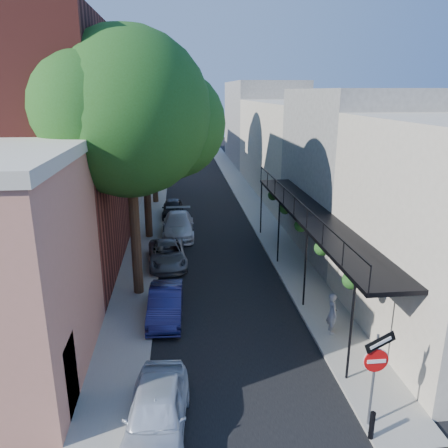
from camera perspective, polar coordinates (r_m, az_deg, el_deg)
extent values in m
cube|color=black|center=(39.46, -3.16, 3.97)|extent=(6.00, 64.00, 0.01)
cube|color=gray|center=(39.46, -8.98, 3.87)|extent=(2.00, 64.00, 0.12)
cube|color=gray|center=(39.83, 2.61, 4.18)|extent=(2.00, 64.00, 0.12)
cube|color=beige|center=(13.72, -19.47, -18.15)|extent=(0.10, 1.20, 2.20)
cube|color=maroon|center=(24.02, -26.11, 8.40)|extent=(10.00, 12.00, 12.00)
cube|color=gray|center=(22.65, -14.53, 14.24)|extent=(0.06, 7.00, 4.00)
cube|color=#9B9993|center=(35.42, -17.82, 9.09)|extent=(8.00, 12.00, 9.00)
cube|color=beige|center=(49.09, -14.66, 11.92)|extent=(8.00, 16.00, 10.00)
cube|color=tan|center=(63.00, -12.76, 12.15)|extent=(8.00, 12.00, 8.00)
cube|color=#9B9993|center=(26.15, 18.71, 6.45)|extent=(8.00, 10.00, 9.00)
cube|color=beige|center=(40.19, 9.86, 9.77)|extent=(8.00, 20.00, 8.00)
cube|color=#9B9993|center=(57.56, 5.04, 13.06)|extent=(8.00, 16.00, 10.00)
cube|color=black|center=(20.09, 11.71, 1.09)|extent=(2.00, 16.00, 0.15)
cube|color=black|center=(19.61, 9.21, 3.50)|extent=(0.05, 16.00, 0.05)
cylinder|color=black|center=(14.36, 16.23, -13.27)|extent=(0.08, 0.08, 3.40)
cylinder|color=black|center=(27.81, 4.86, 2.20)|extent=(0.08, 0.08, 3.40)
sphere|color=#204D16|center=(14.74, 16.29, -7.05)|extent=(0.60, 0.60, 0.60)
sphere|color=#204D16|center=(20.05, 10.00, -0.19)|extent=(0.60, 0.60, 0.60)
sphere|color=#204D16|center=(25.67, 6.41, 3.75)|extent=(0.60, 0.60, 0.60)
cylinder|color=#595B60|center=(12.97, 18.86, -19.01)|extent=(0.07, 0.07, 2.90)
cylinder|color=red|center=(12.55, 19.25, -16.51)|extent=(0.66, 0.04, 0.66)
cube|color=white|center=(12.53, 19.31, -16.58)|extent=(0.50, 0.02, 0.10)
cylinder|color=white|center=(12.57, 19.21, -16.46)|extent=(0.70, 0.02, 0.70)
cube|color=black|center=(12.28, 19.74, -14.35)|extent=(0.89, 0.15, 0.58)
cube|color=white|center=(12.26, 19.80, -14.42)|extent=(0.60, 0.10, 0.31)
cylinder|color=black|center=(13.13, 18.75, -23.64)|extent=(0.14, 0.14, 0.80)
cylinder|color=#372216|center=(19.28, -11.61, 0.42)|extent=(0.44, 0.44, 7.00)
sphere|color=#204D16|center=(18.53, -12.46, 13.94)|extent=(6.80, 6.80, 6.80)
sphere|color=#204D16|center=(19.47, -6.94, 12.86)|extent=(4.76, 4.76, 4.76)
cylinder|color=#372216|center=(27.09, -10.04, 4.52)|extent=(0.44, 0.44, 6.30)
sphere|color=#204D16|center=(26.53, -10.49, 13.08)|extent=(6.00, 6.00, 6.00)
sphere|color=#204D16|center=(27.39, -7.10, 12.30)|extent=(4.20, 4.20, 4.20)
cylinder|color=#372216|center=(35.84, -9.15, 8.43)|extent=(0.44, 0.44, 7.35)
sphere|color=#204D16|center=(35.46, -9.52, 15.99)|extent=(7.00, 7.00, 7.00)
sphere|color=#204D16|center=(36.47, -6.54, 15.35)|extent=(4.90, 4.90, 4.90)
imported|color=silver|center=(12.76, -8.78, -23.20)|extent=(1.92, 4.15, 1.38)
imported|color=#161847|center=(18.11, -7.63, -10.31)|extent=(1.44, 3.82, 1.25)
imported|color=slate|center=(23.38, -7.40, -3.95)|extent=(2.22, 4.32, 1.17)
imported|color=silver|center=(27.88, -6.00, -0.17)|extent=(2.01, 4.84, 1.40)
imported|color=black|center=(32.28, -6.73, 2.06)|extent=(1.58, 3.73, 1.26)
imported|color=gray|center=(17.15, 13.96, -11.21)|extent=(0.42, 0.61, 1.60)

